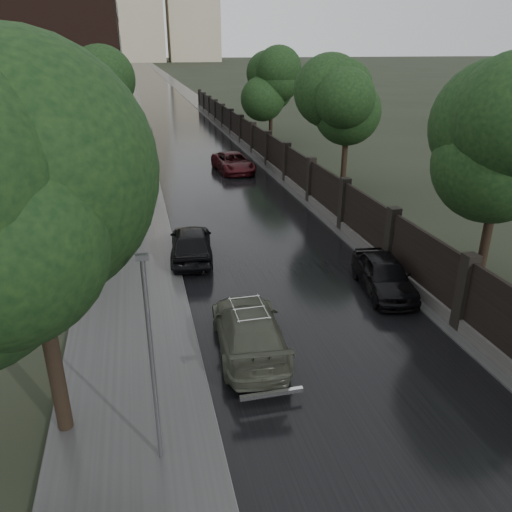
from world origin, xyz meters
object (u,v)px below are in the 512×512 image
object	(u,v)px
tree_left_far	(92,100)
volga_sedan	(249,330)
tree_right_a	(501,159)
tree_right_b	(348,112)
car_right_near	(384,275)
car_right_far	(233,162)
lamp_post	(152,363)
hatchback_left	(191,243)
tree_left_near	(18,174)
traffic_light	(153,153)
tree_right_c	(271,89)

from	to	relation	value
tree_left_far	volga_sedan	distance (m)	25.57
tree_right_a	tree_left_far	bearing A→B (deg)	125.17
tree_left_far	tree_right_b	xyz separation A→B (m)	(15.50, -8.00, -0.29)
tree_right_b	car_right_near	distance (m)	15.06
car_right_far	tree_right_a	bearing A→B (deg)	-79.36
lamp_post	hatchback_left	xyz separation A→B (m)	(2.05, 11.51, -1.91)
car_right_near	tree_left_near	bearing A→B (deg)	-147.26
tree_left_near	hatchback_left	distance (m)	12.26
traffic_light	lamp_post	bearing A→B (deg)	-92.68
tree_right_b	car_right_far	xyz separation A→B (m)	(-5.90, 6.75, -4.24)
traffic_light	car_right_far	distance (m)	7.20
tree_right_a	volga_sedan	distance (m)	11.12
volga_sedan	car_right_far	distance (m)	23.66
lamp_post	tree_right_b	bearing A→B (deg)	57.82
volga_sedan	hatchback_left	xyz separation A→B (m)	(-0.89, 7.57, 0.05)
tree_right_b	volga_sedan	world-z (taller)	tree_right_b
tree_left_near	tree_right_b	world-z (taller)	tree_left_near
tree_right_a	tree_right_b	xyz separation A→B (m)	(0.00, 14.00, 0.00)
car_right_far	tree_right_b	bearing A→B (deg)	-54.09
tree_right_a	hatchback_left	world-z (taller)	tree_right_a
tree_left_far	car_right_far	xyz separation A→B (m)	(9.60, -1.25, -4.53)
tree_left_far	tree_right_c	distance (m)	18.45
volga_sedan	car_right_near	world-z (taller)	volga_sedan
hatchback_left	car_right_far	distance (m)	16.50
tree_left_far	hatchback_left	distance (m)	18.17
tree_right_b	hatchback_left	xyz separation A→B (m)	(-10.85, -8.99, -4.19)
tree_right_a	lamp_post	xyz separation A→B (m)	(-12.90, -6.50, -2.28)
car_right_near	car_right_far	size ratio (longest dim) A/B	0.81
volga_sedan	car_right_far	xyz separation A→B (m)	(4.06, 23.31, -0.00)
tree_right_b	hatchback_left	world-z (taller)	tree_right_b
tree_right_c	car_right_far	bearing A→B (deg)	-117.68
tree_right_a	lamp_post	world-z (taller)	tree_right_a
tree_right_c	volga_sedan	bearing A→B (deg)	-106.08
tree_left_far	traffic_light	world-z (taller)	tree_left_far
tree_right_a	volga_sedan	world-z (taller)	tree_right_a
tree_right_b	tree_left_near	bearing A→B (deg)	-128.48
volga_sedan	lamp_post	bearing A→B (deg)	57.35
tree_right_b	volga_sedan	size ratio (longest dim) A/B	1.43
tree_left_near	tree_left_far	bearing A→B (deg)	90.85
tree_right_c	traffic_light	distance (m)	19.26
hatchback_left	car_right_near	size ratio (longest dim) A/B	1.08
car_right_near	hatchback_left	bearing A→B (deg)	151.87
tree_right_c	tree_left_near	bearing A→B (deg)	-112.20
tree_left_near	tree_right_b	bearing A→B (deg)	51.52
car_right_near	car_right_far	bearing A→B (deg)	102.65
tree_left_near	tree_right_b	distance (m)	24.31
tree_right_c	lamp_post	bearing A→B (deg)	-108.52
tree_right_b	traffic_light	bearing A→B (deg)	165.76
tree_right_a	lamp_post	bearing A→B (deg)	-153.26
tree_left_far	lamp_post	distance (m)	28.73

